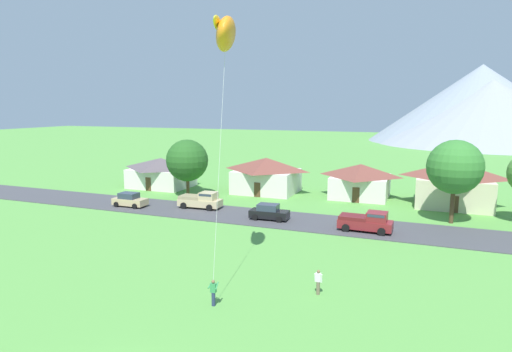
% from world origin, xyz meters
% --- Properties ---
extents(road_strip, '(160.00, 7.41, 0.08)m').
position_xyz_m(road_strip, '(0.00, 30.67, 0.04)').
color(road_strip, '#424247').
rests_on(road_strip, ground).
extents(mountain_east_ridge, '(70.79, 70.79, 20.69)m').
position_xyz_m(mountain_east_ridge, '(31.04, 146.72, 10.34)').
color(mountain_east_ridge, '#8E939E').
rests_on(mountain_east_ridge, ground).
extents(mountain_central_ridge, '(73.47, 73.47, 26.36)m').
position_xyz_m(mountain_central_ridge, '(28.47, 155.66, 13.18)').
color(mountain_central_ridge, gray).
rests_on(mountain_central_ridge, ground).
extents(house_leftmost, '(7.95, 8.08, 4.54)m').
position_xyz_m(house_leftmost, '(4.11, 45.95, 2.35)').
color(house_leftmost, silver).
rests_on(house_leftmost, ground).
extents(house_left_center, '(9.17, 7.75, 4.99)m').
position_xyz_m(house_left_center, '(-8.91, 44.42, 2.59)').
color(house_left_center, silver).
rests_on(house_left_center, ground).
extents(house_right_center, '(9.33, 7.37, 4.46)m').
position_xyz_m(house_right_center, '(-25.29, 42.47, 2.31)').
color(house_right_center, silver).
rests_on(house_right_center, ground).
extents(house_rightmost, '(9.30, 8.09, 5.56)m').
position_xyz_m(house_rightmost, '(15.56, 44.69, 2.88)').
color(house_rightmost, beige).
rests_on(house_rightmost, ground).
extents(tree_near_left, '(5.68, 5.68, 7.82)m').
position_xyz_m(tree_near_left, '(-17.88, 37.71, 4.97)').
color(tree_near_left, '#4C3823').
rests_on(tree_near_left, ground).
extents(tree_left_of_center, '(5.66, 5.66, 8.84)m').
position_xyz_m(tree_left_of_center, '(15.05, 35.96, 6.00)').
color(tree_left_of_center, '#4C3823').
rests_on(tree_left_of_center, ground).
extents(parked_car_black_west_end, '(4.28, 2.23, 1.68)m').
position_xyz_m(parked_car_black_west_end, '(-3.32, 30.07, 0.87)').
color(parked_car_black_west_end, black).
rests_on(parked_car_black_west_end, road_strip).
extents(parked_car_tan_mid_east, '(4.21, 2.11, 1.68)m').
position_xyz_m(parked_car_tan_mid_east, '(-21.34, 29.64, 0.87)').
color(parked_car_tan_mid_east, tan).
rests_on(parked_car_tan_mid_east, road_strip).
extents(pickup_truck_maroon_west_side, '(5.26, 2.45, 1.99)m').
position_xyz_m(pickup_truck_maroon_west_side, '(7.15, 29.36, 1.06)').
color(pickup_truck_maroon_west_side, maroon).
rests_on(pickup_truck_maroon_west_side, road_strip).
extents(pickup_truck_sand_east_side, '(5.29, 2.51, 1.99)m').
position_xyz_m(pickup_truck_sand_east_side, '(-12.74, 32.05, 1.06)').
color(pickup_truck_sand_east_side, '#C6B284').
rests_on(pickup_truck_sand_east_side, road_strip).
extents(kite_flyer_with_kite, '(2.81, 6.28, 18.09)m').
position_xyz_m(kite_flyer_with_kite, '(-0.45, 13.45, 16.76)').
color(kite_flyer_with_kite, navy).
rests_on(kite_flyer_with_kite, ground).
extents(watcher_person, '(0.56, 0.24, 1.68)m').
position_xyz_m(watcher_person, '(6.09, 13.48, 0.88)').
color(watcher_person, '#70604C').
rests_on(watcher_person, ground).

